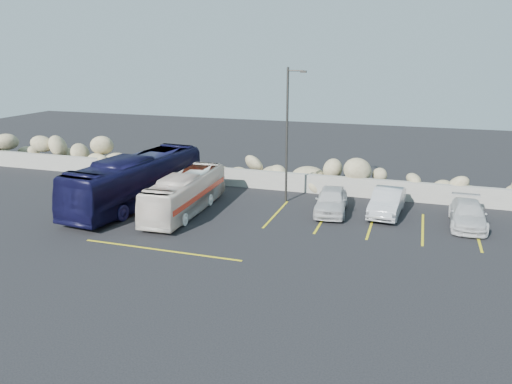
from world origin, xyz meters
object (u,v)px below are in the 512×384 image
(car_a, at_px, (331,200))
(vintage_bus, at_px, (185,193))
(car_c, at_px, (468,214))
(tour_coach, at_px, (136,180))
(lamppost, at_px, (288,132))
(car_b, at_px, (387,202))

(car_a, bearing_deg, vintage_bus, -167.69)
(car_c, bearing_deg, vintage_bus, -170.38)
(vintage_bus, distance_m, car_c, 15.28)
(car_c, bearing_deg, tour_coach, -173.57)
(lamppost, bearing_deg, car_a, -24.01)
(lamppost, distance_m, vintage_bus, 7.00)
(car_c, bearing_deg, car_a, -179.62)
(lamppost, bearing_deg, vintage_bus, -142.19)
(lamppost, relative_size, tour_coach, 0.74)
(lamppost, distance_m, car_b, 6.98)
(car_a, xyz_separation_m, car_c, (7.18, 0.05, -0.10))
(car_b, xyz_separation_m, car_c, (4.16, -0.65, -0.10))
(car_b, distance_m, car_c, 4.21)
(vintage_bus, bearing_deg, car_a, 15.48)
(lamppost, height_order, car_c, lamppost)
(vintage_bus, xyz_separation_m, car_c, (15.06, 2.56, -0.50))
(vintage_bus, bearing_deg, lamppost, 35.61)
(vintage_bus, bearing_deg, car_c, 7.45)
(vintage_bus, distance_m, tour_coach, 3.46)
(car_a, xyz_separation_m, car_b, (3.02, 0.70, 0.00))
(tour_coach, relative_size, car_c, 2.48)
(lamppost, relative_size, car_c, 1.84)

